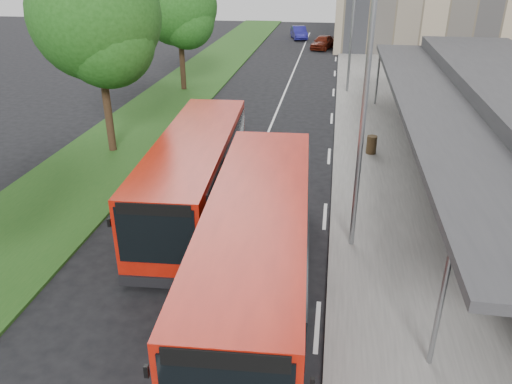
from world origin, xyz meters
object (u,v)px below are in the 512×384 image
at_px(tree_far, 179,11).
at_px(car_far, 299,33).
at_px(tree_mid, 97,24).
at_px(bus_second, 195,175).
at_px(lamp_post_far, 351,20).
at_px(bus_main, 257,250).
at_px(car_near, 323,42).
at_px(lamp_post_near, 361,106).
at_px(bollard, 365,97).
at_px(litter_bin, 372,145).

xyz_separation_m(tree_far, car_far, (6.10, 24.03, -4.51)).
height_order(tree_mid, car_far, tree_mid).
height_order(bus_second, car_far, bus_second).
height_order(tree_far, lamp_post_far, lamp_post_far).
height_order(bus_main, car_near, bus_main).
xyz_separation_m(bus_main, car_near, (0.32, 40.10, -0.88)).
height_order(tree_mid, tree_far, tree_mid).
xyz_separation_m(lamp_post_near, lamp_post_far, (0.00, 20.00, 0.00)).
distance_m(tree_mid, bollard, 16.41).
xyz_separation_m(car_near, car_far, (-2.83, 6.03, -0.00)).
xyz_separation_m(tree_mid, tree_far, (0.00, 12.00, -0.66)).
bearing_deg(car_near, tree_mid, -90.27).
bearing_deg(bus_main, car_far, 89.90).
distance_m(bus_second, car_far, 41.40).
distance_m(tree_far, lamp_post_near, 22.07).
height_order(tree_far, bus_second, tree_far).
bearing_deg(car_far, tree_far, -117.26).
relative_size(tree_far, lamp_post_near, 1.00).
relative_size(lamp_post_near, bus_second, 0.78).
bearing_deg(litter_bin, car_far, 100.01).
bearing_deg(bus_main, lamp_post_near, 47.20).
distance_m(lamp_post_near, litter_bin, 9.36).
distance_m(litter_bin, car_far, 35.30).
bearing_deg(car_far, car_near, -77.87).
height_order(bus_main, car_far, bus_main).
relative_size(lamp_post_near, lamp_post_far, 1.00).
relative_size(bus_main, litter_bin, 12.84).
xyz_separation_m(tree_mid, bus_main, (8.61, -10.10, -4.30)).
height_order(tree_mid, bollard, tree_mid).
xyz_separation_m(tree_mid, bollard, (12.25, 9.61, -5.21)).
bearing_deg(lamp_post_near, tree_mid, 147.64).
relative_size(lamp_post_near, car_near, 2.03).
relative_size(litter_bin, car_far, 0.21).
bearing_deg(bus_second, lamp_post_far, 69.78).
bearing_deg(car_far, bus_second, -103.68).
height_order(litter_bin, car_far, car_far).
bearing_deg(litter_bin, tree_mid, -174.10).
bearing_deg(tree_far, litter_bin, -41.26).
distance_m(bus_second, litter_bin, 9.40).
distance_m(tree_far, car_near, 20.59).
height_order(bus_second, car_near, bus_second).
bearing_deg(lamp_post_far, tree_mid, -130.68).
bearing_deg(lamp_post_far, car_near, 97.34).
distance_m(lamp_post_far, car_far, 23.96).
distance_m(lamp_post_near, bus_main, 5.07).
distance_m(tree_far, car_far, 25.20).
relative_size(tree_mid, bus_second, 0.89).
height_order(car_near, car_far, same).
bearing_deg(bus_main, bus_second, 119.04).
bearing_deg(tree_mid, bus_second, -43.64).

